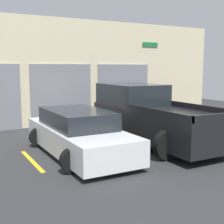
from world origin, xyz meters
name	(u,v)px	position (x,y,z in m)	size (l,w,h in m)	color
ground_plane	(95,137)	(0.00, 0.00, 0.00)	(28.00, 28.00, 0.00)	#2D2D30
shophouse_building	(63,73)	(-0.01, 3.29, 2.29)	(16.35, 0.68, 4.66)	beige
pickup_truck	(150,116)	(1.38, -1.45, 0.90)	(2.55, 5.48, 1.93)	black
sedan_white	(78,134)	(-1.38, -1.76, 0.62)	(2.15, 4.71, 1.31)	white
parking_stripe_far_left	(32,161)	(-2.77, -1.79, 0.00)	(0.12, 2.20, 0.01)	gold
parking_stripe_left	(120,148)	(0.00, -1.79, 0.00)	(0.12, 2.20, 0.01)	gold
parking_stripe_centre	(187,139)	(2.77, -1.79, 0.00)	(0.12, 2.20, 0.01)	gold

